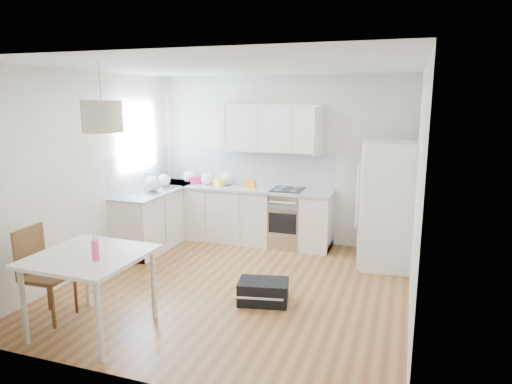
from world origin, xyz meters
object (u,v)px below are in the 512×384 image
(refrigerator, at_px, (387,204))
(dining_chair, at_px, (48,274))
(gym_bag, at_px, (263,292))
(dining_table, at_px, (90,263))

(refrigerator, bearing_deg, dining_chair, -146.00)
(refrigerator, relative_size, dining_chair, 1.75)
(dining_chair, height_order, gym_bag, dining_chair)
(refrigerator, distance_m, dining_chair, 4.41)
(refrigerator, bearing_deg, gym_bag, -132.40)
(dining_table, xyz_separation_m, dining_chair, (-0.62, 0.08, -0.23))
(gym_bag, bearing_deg, refrigerator, 43.26)
(refrigerator, distance_m, dining_table, 4.01)
(dining_table, relative_size, gym_bag, 1.87)
(gym_bag, bearing_deg, dining_table, -151.84)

